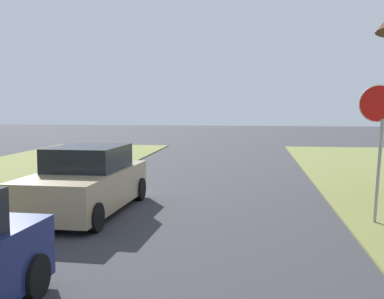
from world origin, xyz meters
TOP-DOWN VIEW (x-y plane):
  - stop_sign_far at (4.24, 11.17)m, footprint 0.81×0.50m
  - parked_sedan_tan at (-2.33, 11.55)m, footprint 2.09×4.47m

SIDE VIEW (x-z plane):
  - parked_sedan_tan at x=-2.33m, z-range -0.06..1.51m
  - stop_sign_far at x=4.24m, z-range 0.71..3.65m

